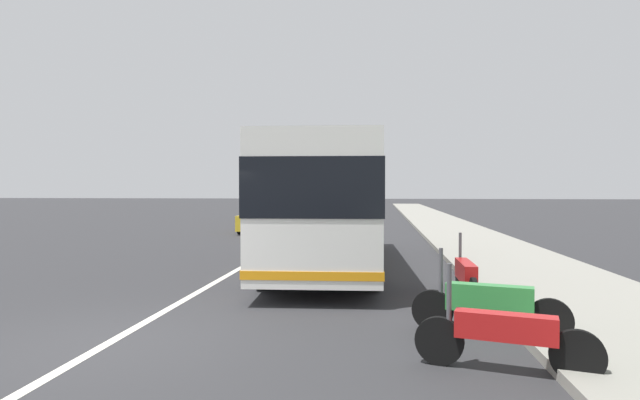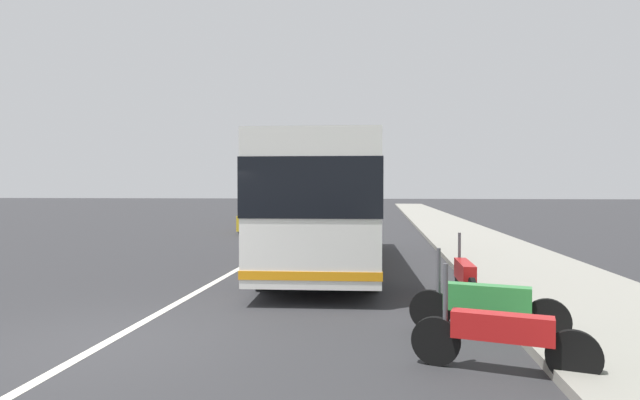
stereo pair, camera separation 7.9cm
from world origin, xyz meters
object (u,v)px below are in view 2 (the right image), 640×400
motorcycle_mid_row (500,335)px  car_side_street (308,207)px  car_behind_bus (280,212)px  motorcycle_by_tree (486,304)px  motorcycle_far_end (465,275)px  coach_bus (326,200)px  car_oncoming (265,219)px

motorcycle_mid_row → car_side_street: size_ratio=0.45×
motorcycle_mid_row → car_behind_bus: 27.22m
motorcycle_by_tree → car_behind_bus: (24.55, 8.01, 0.21)m
motorcycle_far_end → car_side_street: size_ratio=0.51×
coach_bus → motorcycle_far_end: (-3.89, -3.14, -1.38)m
car_oncoming → car_behind_bus: (7.34, 0.74, 0.04)m
car_side_street → car_oncoming: bearing=1.7°
motorcycle_far_end → car_behind_bus: size_ratio=0.53×
motorcycle_mid_row → motorcycle_by_tree: 1.51m
car_oncoming → car_behind_bus: 7.38m
car_oncoming → car_behind_bus: size_ratio=0.92×
motorcycle_mid_row → car_behind_bus: (26.05, 7.88, 0.24)m
coach_bus → car_behind_bus: bearing=12.5°
motorcycle_by_tree → car_oncoming: 18.69m
car_behind_bus → motorcycle_mid_row: bearing=19.3°
motorcycle_by_tree → car_oncoming: size_ratio=0.55×
coach_bus → car_behind_bus: 18.79m
motorcycle_mid_row → car_oncoming: bearing=-53.6°
coach_bus → car_oncoming: (10.74, 4.25, -1.20)m
motorcycle_far_end → car_oncoming: (14.63, 7.39, 0.18)m
motorcycle_mid_row → car_side_street: 35.47m
car_oncoming → car_behind_bus: car_behind_bus is taller
motorcycle_mid_row → motorcycle_by_tree: bearing=-79.5°
motorcycle_mid_row → car_oncoming: 20.03m
motorcycle_mid_row → motorcycle_by_tree: (1.50, -0.13, 0.03)m
coach_bus → motorcycle_mid_row: 8.60m
car_oncoming → car_behind_bus: bearing=-175.1°
coach_bus → motorcycle_by_tree: (-6.47, -3.03, -1.37)m
motorcycle_mid_row → car_oncoming: (18.71, 7.14, 0.19)m
motorcycle_by_tree → motorcycle_mid_row: bearing=100.3°
motorcycle_by_tree → car_oncoming: car_oncoming is taller
motorcycle_far_end → car_behind_bus: car_behind_bus is taller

